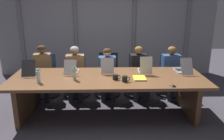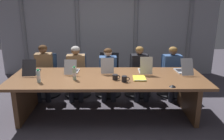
{
  "view_description": "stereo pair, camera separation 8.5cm",
  "coord_description": "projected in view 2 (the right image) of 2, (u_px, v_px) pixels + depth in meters",
  "views": [
    {
      "loc": [
        -0.04,
        -3.98,
        2.08
      ],
      "look_at": [
        0.08,
        0.1,
        0.85
      ],
      "focal_mm": 36.85,
      "sensor_mm": 36.0,
      "label": 1
    },
    {
      "loc": [
        0.05,
        -3.98,
        2.08
      ],
      "look_at": [
        0.08,
        0.1,
        0.85
      ],
      "focal_mm": 36.85,
      "sensor_mm": 36.0,
      "label": 2
    }
  ],
  "objects": [
    {
      "name": "conference_table",
      "position": [
        108.0,
        85.0,
        4.24
      ],
      "size": [
        3.55,
        1.24,
        0.75
      ],
      "color": "brown",
      "rests_on": "ground_plane"
    },
    {
      "name": "person_center",
      "position": [
        108.0,
        70.0,
        5.05
      ],
      "size": [
        0.4,
        0.56,
        1.1
      ],
      "rotation": [
        0.0,
        0.0,
        -1.53
      ],
      "color": "#335184",
      "rests_on": "ground_plane"
    },
    {
      "name": "laptop_left_end",
      "position": [
        32.0,
        70.0,
        4.38
      ],
      "size": [
        0.29,
        0.51,
        0.3
      ],
      "rotation": [
        0.0,
        0.0,
        1.66
      ],
      "color": "#2D2D33",
      "rests_on": "conference_table"
    },
    {
      "name": "office_chair_right_mid",
      "position": [
        138.0,
        80.0,
        5.29
      ],
      "size": [
        0.6,
        0.61,
        0.91
      ],
      "rotation": [
        0.0,
        0.0,
        -1.74
      ],
      "color": "black",
      "rests_on": "ground_plane"
    },
    {
      "name": "coffee_mug_far",
      "position": [
        115.0,
        77.0,
        4.03
      ],
      "size": [
        0.14,
        0.1,
        0.09
      ],
      "color": "black",
      "rests_on": "conference_table"
    },
    {
      "name": "person_left_mid",
      "position": [
        76.0,
        69.0,
        5.04
      ],
      "size": [
        0.43,
        0.57,
        1.14
      ],
      "rotation": [
        0.0,
        0.0,
        -1.5
      ],
      "color": "olive",
      "rests_on": "ground_plane"
    },
    {
      "name": "person_left_end",
      "position": [
        44.0,
        69.0,
        5.03
      ],
      "size": [
        0.41,
        0.57,
        1.17
      ],
      "rotation": [
        0.0,
        0.0,
        -1.47
      ],
      "color": "olive",
      "rests_on": "ground_plane"
    },
    {
      "name": "laptop_right_end",
      "position": [
        183.0,
        70.0,
        4.42
      ],
      "size": [
        0.26,
        0.51,
        0.31
      ],
      "rotation": [
        0.0,
        0.0,
        1.64
      ],
      "color": "#A8ADB7",
      "rests_on": "conference_table"
    },
    {
      "name": "curtain_backdrop",
      "position": [
        108.0,
        24.0,
        6.44
      ],
      "size": [
        6.13,
        0.17,
        2.93
      ],
      "color": "#9999A0",
      "rests_on": "ground_plane"
    },
    {
      "name": "water_bottle_secondary",
      "position": [
        38.0,
        76.0,
        3.89
      ],
      "size": [
        0.07,
        0.07,
        0.23
      ],
      "color": "silver",
      "rests_on": "conference_table"
    },
    {
      "name": "spiral_notepad",
      "position": [
        139.0,
        78.0,
        4.09
      ],
      "size": [
        0.23,
        0.31,
        0.03
      ],
      "rotation": [
        0.0,
        0.0,
        -0.02
      ],
      "color": "yellow",
      "rests_on": "conference_table"
    },
    {
      "name": "coffee_mug_near",
      "position": [
        125.0,
        79.0,
        3.92
      ],
      "size": [
        0.14,
        0.09,
        0.1
      ],
      "color": "black",
      "rests_on": "conference_table"
    },
    {
      "name": "conference_mic_left_side",
      "position": [
        173.0,
        86.0,
        3.7
      ],
      "size": [
        0.11,
        0.11,
        0.03
      ],
      "primitive_type": "cone",
      "color": "black",
      "rests_on": "conference_table"
    },
    {
      "name": "laptop_right_mid",
      "position": [
        145.0,
        69.0,
        4.42
      ],
      "size": [
        0.24,
        0.41,
        0.34
      ],
      "rotation": [
        0.0,
        0.0,
        1.56
      ],
      "color": "beige",
      "rests_on": "conference_table"
    },
    {
      "name": "office_chair_left_end",
      "position": [
        47.0,
        80.0,
        5.27
      ],
      "size": [
        0.6,
        0.6,
        0.92
      ],
      "rotation": [
        0.0,
        0.0,
        -1.53
      ],
      "color": "navy",
      "rests_on": "ground_plane"
    },
    {
      "name": "person_right_end",
      "position": [
        173.0,
        70.0,
        5.06
      ],
      "size": [
        0.42,
        0.56,
        1.13
      ],
      "rotation": [
        0.0,
        0.0,
        -1.5
      ],
      "color": "#335184",
      "rests_on": "ground_plane"
    },
    {
      "name": "laptop_left_mid",
      "position": [
        72.0,
        70.0,
        4.43
      ],
      "size": [
        0.25,
        0.42,
        0.28
      ],
      "rotation": [
        0.0,
        0.0,
        1.53
      ],
      "color": "#BCBCC1",
      "rests_on": "conference_table"
    },
    {
      "name": "office_chair_center",
      "position": [
        108.0,
        80.0,
        5.28
      ],
      "size": [
        0.6,
        0.6,
        0.94
      ],
      "rotation": [
        0.0,
        0.0,
        -1.69
      ],
      "color": "black",
      "rests_on": "ground_plane"
    },
    {
      "name": "ground_plane",
      "position": [
        108.0,
        114.0,
        4.41
      ],
      "size": [
        12.26,
        12.26,
        0.0
      ],
      "primitive_type": "plane",
      "color": "#47424C"
    },
    {
      "name": "laptop_center",
      "position": [
        107.0,
        69.0,
        4.46
      ],
      "size": [
        0.26,
        0.38,
        0.31
      ],
      "rotation": [
        0.0,
        0.0,
        1.61
      ],
      "color": "#BCBCC1",
      "rests_on": "conference_table"
    },
    {
      "name": "person_right_mid",
      "position": [
        140.0,
        70.0,
        5.05
      ],
      "size": [
        0.4,
        0.57,
        1.13
      ],
      "rotation": [
        0.0,
        0.0,
        -1.48
      ],
      "color": "black",
      "rests_on": "ground_plane"
    },
    {
      "name": "water_bottle_primary",
      "position": [
        74.0,
        74.0,
        4.01
      ],
      "size": [
        0.06,
        0.06,
        0.24
      ],
      "color": "#ADD1B2",
      "rests_on": "conference_table"
    },
    {
      "name": "office_chair_right_end",
      "position": [
        170.0,
        80.0,
        5.29
      ],
      "size": [
        0.6,
        0.6,
        0.89
      ],
      "rotation": [
        0.0,
        0.0,
        -1.69
      ],
      "color": "navy",
      "rests_on": "ground_plane"
    },
    {
      "name": "office_chair_left_mid",
      "position": [
        78.0,
        80.0,
        5.27
      ],
      "size": [
        0.6,
        0.6,
        0.92
      ],
      "rotation": [
        0.0,
        0.0,
        -1.44
      ],
      "color": "navy",
      "rests_on": "ground_plane"
    }
  ]
}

